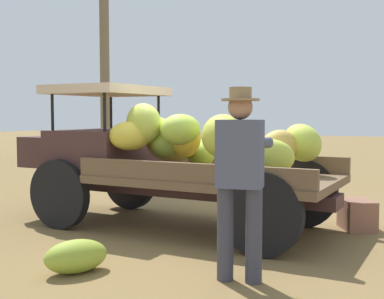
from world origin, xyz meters
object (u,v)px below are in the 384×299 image
Objects in this scene: truck at (159,155)px; wooden_crate at (357,214)px; loose_banana_bunch at (76,256)px; farmer at (240,172)px.

truck is 2.73m from wooden_crate.
truck reaches higher than loose_banana_bunch.
truck is at bearing -83.54° from loose_banana_bunch.
farmer is 2.79× the size of loose_banana_bunch.
wooden_crate is 0.86× the size of loose_banana_bunch.
wooden_crate is (-0.73, -2.59, -0.80)m from farmer.
truck reaches higher than farmer.
loose_banana_bunch is at bearing 53.40° from wooden_crate.
farmer is 2.80m from wooden_crate.
wooden_crate is at bearing -126.60° from loose_banana_bunch.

